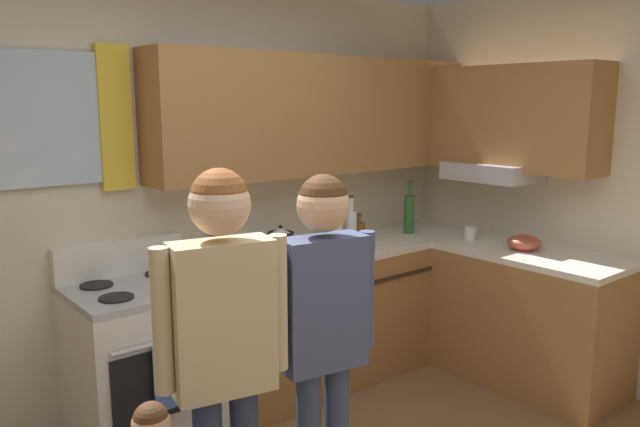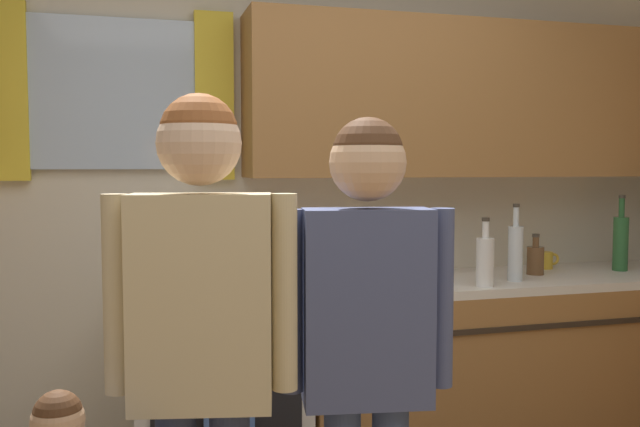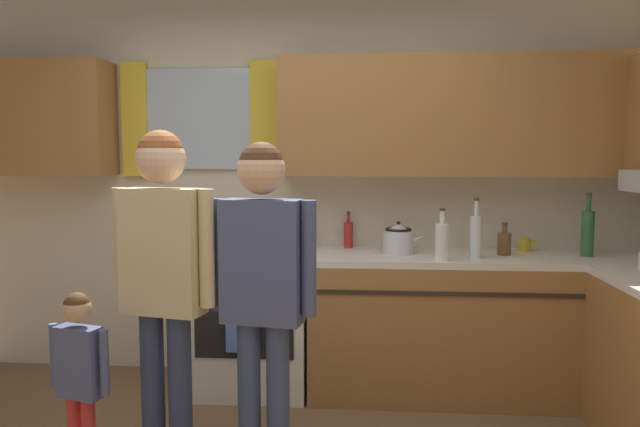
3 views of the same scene
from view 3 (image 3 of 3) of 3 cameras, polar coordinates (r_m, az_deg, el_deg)
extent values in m
cube|color=beige|center=(4.13, -1.45, 2.50)|extent=(4.60, 0.10, 2.60)
cube|color=silver|center=(4.21, -11.53, 8.86)|extent=(0.72, 0.03, 0.68)
cube|color=yellow|center=(4.34, -17.35, 8.61)|extent=(0.18, 0.04, 0.78)
cube|color=yellow|center=(4.10, -5.42, 9.04)|extent=(0.18, 0.04, 0.78)
cube|color=#9E6B38|center=(4.50, -25.50, 8.21)|extent=(1.00, 0.32, 0.76)
cube|color=#9E6B38|center=(3.96, 14.13, 9.03)|extent=(2.44, 0.32, 0.76)
cube|color=#9E6B38|center=(3.97, 15.65, -10.57)|extent=(2.22, 0.62, 0.86)
cube|color=silver|center=(3.87, 15.82, -4.16)|extent=(2.22, 0.62, 0.04)
cube|color=#2D2319|center=(3.60, 16.73, -7.49)|extent=(2.10, 0.01, 0.02)
cube|color=silver|center=(3.97, -6.38, -10.42)|extent=(0.72, 0.62, 0.86)
cube|color=black|center=(3.66, -7.34, -10.99)|extent=(0.60, 0.01, 0.36)
cylinder|color=#ADADB2|center=(3.58, -7.47, -7.72)|extent=(0.60, 0.02, 0.02)
cube|color=#ADADB2|center=(3.87, -6.45, -3.99)|extent=(0.72, 0.62, 0.04)
cube|color=silver|center=(4.11, -5.75, -1.73)|extent=(0.72, 0.08, 0.20)
cylinder|color=black|center=(3.77, -9.55, -3.89)|extent=(0.17, 0.17, 0.01)
cylinder|color=black|center=(3.70, -4.11, -4.01)|extent=(0.17, 0.17, 0.01)
cylinder|color=black|center=(4.03, -8.60, -3.27)|extent=(0.17, 0.17, 0.01)
cylinder|color=black|center=(3.97, -3.51, -3.37)|extent=(0.17, 0.17, 0.01)
cube|color=#4C72B7|center=(3.61, -7.47, -10.54)|extent=(0.20, 0.02, 0.34)
cylinder|color=brown|center=(3.89, 17.29, -2.81)|extent=(0.08, 0.08, 0.14)
cylinder|color=brown|center=(3.88, 17.32, -1.43)|extent=(0.03, 0.03, 0.05)
cylinder|color=#3F382D|center=(3.87, 17.34, -0.95)|extent=(0.04, 0.04, 0.02)
cylinder|color=white|center=(3.58, 11.63, -2.73)|extent=(0.08, 0.08, 0.22)
cylinder|color=white|center=(3.56, 11.68, -0.36)|extent=(0.03, 0.03, 0.08)
cylinder|color=#3F382D|center=(3.56, 11.69, 0.38)|extent=(0.03, 0.03, 0.02)
cylinder|color=silver|center=(3.70, 14.73, -2.21)|extent=(0.07, 0.07, 0.26)
cylinder|color=silver|center=(3.68, 14.80, 0.49)|extent=(0.03, 0.03, 0.09)
cylinder|color=#3F382D|center=(3.68, 14.82, 1.32)|extent=(0.03, 0.03, 0.02)
cylinder|color=red|center=(4.02, 2.75, -2.10)|extent=(0.06, 0.06, 0.17)
cylinder|color=red|center=(4.01, 2.75, -0.47)|extent=(0.02, 0.02, 0.06)
cylinder|color=#3F382D|center=(4.00, 2.76, 0.07)|extent=(0.03, 0.03, 0.02)
cylinder|color=#2D6633|center=(4.02, 24.31, -1.79)|extent=(0.08, 0.08, 0.28)
cylinder|color=#2D6633|center=(4.00, 24.42, 0.90)|extent=(0.03, 0.03, 0.10)
cylinder|color=#3F382D|center=(4.00, 24.45, 1.71)|extent=(0.03, 0.03, 0.02)
cylinder|color=gold|center=(4.08, 19.03, -2.85)|extent=(0.08, 0.08, 0.09)
torus|color=gold|center=(4.09, 19.71, -2.78)|extent=(0.06, 0.01, 0.06)
cylinder|color=silver|center=(3.81, 7.53, -2.79)|extent=(0.20, 0.20, 0.14)
cone|color=silver|center=(3.79, 7.54, -1.37)|extent=(0.18, 0.18, 0.05)
sphere|color=black|center=(3.79, 7.55, -0.92)|extent=(0.02, 0.02, 0.02)
cone|color=silver|center=(3.81, 9.48, -2.38)|extent=(0.09, 0.04, 0.07)
torus|color=black|center=(3.80, 7.54, -1.52)|extent=(0.17, 0.17, 0.02)
cylinder|color=#2D3856|center=(2.92, -13.26, -17.05)|extent=(0.11, 0.11, 0.80)
cylinder|color=#2D3856|center=(2.99, -15.73, -16.56)|extent=(0.11, 0.11, 0.80)
cube|color=#D1BC8C|center=(2.77, -14.85, -3.53)|extent=(0.39, 0.23, 0.57)
cylinder|color=#D1BC8C|center=(2.66, -10.82, -3.32)|extent=(0.07, 0.07, 0.52)
cylinder|color=#D1BC8C|center=(2.89, -18.58, -2.82)|extent=(0.07, 0.07, 0.52)
sphere|color=beige|center=(2.74, -15.06, 5.08)|extent=(0.22, 0.22, 0.22)
sphere|color=brown|center=(2.74, -15.08, 5.66)|extent=(0.20, 0.20, 0.20)
cylinder|color=#38476B|center=(2.81, -4.05, -18.10)|extent=(0.10, 0.10, 0.78)
cylinder|color=#38476B|center=(2.85, -6.81, -17.76)|extent=(0.10, 0.10, 0.78)
cube|color=#47517A|center=(2.64, -5.57, -4.60)|extent=(0.38, 0.21, 0.55)
cylinder|color=#47517A|center=(2.58, -1.09, -4.33)|extent=(0.07, 0.07, 0.51)
cylinder|color=#47517A|center=(2.72, -9.83, -3.91)|extent=(0.07, 0.07, 0.51)
sphere|color=#DBAD84|center=(2.60, -5.65, 4.15)|extent=(0.21, 0.21, 0.21)
sphere|color=#4C2D19|center=(2.60, -5.66, 4.74)|extent=(0.20, 0.20, 0.20)
cube|color=#47517A|center=(2.90, -22.14, -13.08)|extent=(0.22, 0.14, 0.32)
cylinder|color=#47517A|center=(2.81, -20.00, -13.34)|extent=(0.04, 0.04, 0.29)
cylinder|color=#47517A|center=(2.99, -24.16, -12.36)|extent=(0.04, 0.04, 0.29)
sphere|color=tan|center=(2.83, -22.32, -8.44)|extent=(0.12, 0.12, 0.12)
sphere|color=#4C2D19|center=(2.83, -22.33, -8.14)|extent=(0.11, 0.11, 0.11)
camera|label=1|loc=(2.15, -66.59, 11.40)|focal=34.65mm
camera|label=2|loc=(1.35, -48.91, 0.80)|focal=37.99mm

